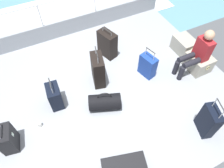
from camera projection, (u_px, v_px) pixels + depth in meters
ground_plane at (108, 92)px, 4.45m from camera, size 4.40×5.20×0.06m
gunwale_port at (72, 26)px, 5.43m from camera, size 0.06×5.20×0.45m
railing_port at (68, 6)px, 4.99m from camera, size 0.04×4.20×1.02m
sea_wake at (59, 15)px, 6.66m from camera, size 12.00×12.00×0.01m
cargo_crate_0 at (184, 45)px, 5.04m from camera, size 0.56×0.40×0.37m
cargo_crate_1 at (198, 62)px, 4.69m from camera, size 0.56×0.46×0.37m
passenger_seated at (197, 53)px, 4.34m from camera, size 0.34×0.66×1.07m
suitcase_0 at (148, 66)px, 4.52m from camera, size 0.41×0.29×0.72m
suitcase_1 at (55, 96)px, 4.04m from camera, size 0.39×0.27×0.68m
suitcase_2 at (98, 70)px, 4.32m from camera, size 0.49×0.33×0.89m
suitcase_3 at (107, 44)px, 4.85m from camera, size 0.50×0.37×0.73m
suitcase_5 at (7, 139)px, 3.50m from camera, size 0.39×0.30×0.65m
suitcase_6 at (208, 121)px, 3.64m from camera, size 0.42×0.29×0.86m
duffel_bag at (105, 102)px, 4.07m from camera, size 0.52×0.69×0.47m
paper_cup at (40, 124)px, 3.90m from camera, size 0.08×0.08×0.10m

